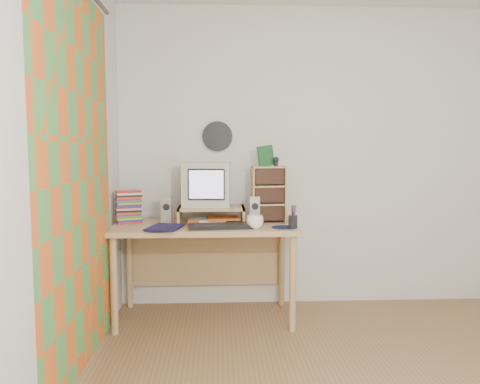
{
  "coord_description": "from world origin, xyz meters",
  "views": [
    {
      "loc": [
        -0.92,
        -2.19,
        1.33
      ],
      "look_at": [
        -0.76,
        1.33,
        1.0
      ],
      "focal_mm": 35.0,
      "sensor_mm": 36.0,
      "label": 1
    }
  ],
  "objects": [
    {
      "name": "curtain",
      "position": [
        -1.71,
        0.48,
        1.15
      ],
      "size": [
        0.0,
        2.2,
        2.2
      ],
      "primitive_type": "plane",
      "rotation": [
        1.57,
        0.0,
        1.57
      ],
      "color": "orange",
      "rests_on": "left_wall"
    },
    {
      "name": "monitor_riser",
      "position": [
        -0.98,
        1.48,
        0.84
      ],
      "size": [
        0.52,
        0.3,
        0.12
      ],
      "color": "tan",
      "rests_on": "desk"
    },
    {
      "name": "cd_rack",
      "position": [
        -0.53,
        1.46,
        0.97
      ],
      "size": [
        0.28,
        0.16,
        0.44
      ],
      "primitive_type": "cube",
      "rotation": [
        0.0,
        0.0,
        0.08
      ],
      "color": "tan",
      "rests_on": "desk"
    },
    {
      "name": "pen_cup",
      "position": [
        -0.38,
        1.16,
        0.82
      ],
      "size": [
        0.07,
        0.07,
        0.13
      ],
      "primitive_type": null,
      "rotation": [
        0.0,
        0.0,
        -0.15
      ],
      "color": "black",
      "rests_on": "desk"
    },
    {
      "name": "game_box",
      "position": [
        -0.55,
        1.44,
        1.27
      ],
      "size": [
        0.13,
        0.07,
        0.16
      ],
      "primitive_type": "cube",
      "rotation": [
        0.0,
        0.0,
        0.34
      ],
      "color": "#175326",
      "rests_on": "cd_rack"
    },
    {
      "name": "papers",
      "position": [
        -0.97,
        1.46,
        0.77
      ],
      "size": [
        0.3,
        0.23,
        0.04
      ],
      "primitive_type": null,
      "rotation": [
        0.0,
        0.0,
        0.09
      ],
      "color": "silver",
      "rests_on": "desk"
    },
    {
      "name": "mousepad",
      "position": [
        -0.44,
        1.18,
        0.75
      ],
      "size": [
        0.24,
        0.24,
        0.0
      ],
      "primitive_type": "cylinder",
      "rotation": [
        0.0,
        0.0,
        -0.34
      ],
      "color": "#0F1633",
      "rests_on": "desk"
    },
    {
      "name": "red_box",
      "position": [
        -1.11,
        1.27,
        0.77
      ],
      "size": [
        0.09,
        0.06,
        0.04
      ],
      "primitive_type": "cube",
      "rotation": [
        0.0,
        0.0,
        -0.15
      ],
      "color": "#D64716",
      "rests_on": "desk"
    },
    {
      "name": "dvd_stack",
      "position": [
        -1.62,
        1.47,
        0.88
      ],
      "size": [
        0.22,
        0.19,
        0.27
      ],
      "primitive_type": null,
      "rotation": [
        0.0,
        0.0,
        0.31
      ],
      "color": "brown",
      "rests_on": "desk"
    },
    {
      "name": "desk",
      "position": [
        -1.03,
        1.44,
        0.62
      ],
      "size": [
        1.4,
        0.7,
        0.75
      ],
      "color": "tan",
      "rests_on": "floor"
    },
    {
      "name": "wall_disc",
      "position": [
        -0.93,
        1.73,
        1.43
      ],
      "size": [
        0.25,
        0.02,
        0.25
      ],
      "primitive_type": "cylinder",
      "rotation": [
        1.57,
        0.0,
        0.0
      ],
      "color": "black",
      "rests_on": "back_wall"
    },
    {
      "name": "webcam",
      "position": [
        -0.47,
        1.42,
        1.23
      ],
      "size": [
        0.05,
        0.05,
        0.08
      ],
      "primitive_type": null,
      "rotation": [
        0.0,
        0.0,
        -0.1
      ],
      "color": "black",
      "rests_on": "cd_rack"
    },
    {
      "name": "crt_monitor",
      "position": [
        -1.02,
        1.53,
        1.04
      ],
      "size": [
        0.39,
        0.39,
        0.35
      ],
      "primitive_type": "cube",
      "rotation": [
        0.0,
        0.0,
        -0.07
      ],
      "color": "beige",
      "rests_on": "monitor_riser"
    },
    {
      "name": "back_wall",
      "position": [
        0.0,
        1.75,
        1.25
      ],
      "size": [
        3.5,
        0.0,
        3.5
      ],
      "primitive_type": "plane",
      "rotation": [
        1.57,
        0.0,
        0.0
      ],
      "color": "silver",
      "rests_on": "floor"
    },
    {
      "name": "speaker_right",
      "position": [
        -0.64,
        1.42,
        0.85
      ],
      "size": [
        0.08,
        0.08,
        0.21
      ],
      "primitive_type": "cube",
      "rotation": [
        0.0,
        0.0,
        -0.04
      ],
      "color": "#AFAEB3",
      "rests_on": "desk"
    },
    {
      "name": "diary",
      "position": [
        -1.42,
        1.17,
        0.78
      ],
      "size": [
        0.3,
        0.25,
        0.05
      ],
      "primitive_type": "imported",
      "rotation": [
        0.0,
        0.0,
        -0.23
      ],
      "color": "#14103B",
      "rests_on": "desk"
    },
    {
      "name": "speaker_left",
      "position": [
        -1.32,
        1.41,
        0.85
      ],
      "size": [
        0.09,
        0.09,
        0.21
      ],
      "primitive_type": "cube",
      "rotation": [
        0.0,
        0.0,
        -0.14
      ],
      "color": "#AFAEB3",
      "rests_on": "desk"
    },
    {
      "name": "keyboard",
      "position": [
        -0.91,
        1.17,
        0.77
      ],
      "size": [
        0.47,
        0.2,
        0.03
      ],
      "primitive_type": "cube",
      "rotation": [
        0.0,
        0.0,
        0.1
      ],
      "color": "black",
      "rests_on": "desk"
    },
    {
      "name": "left_wall",
      "position": [
        -1.75,
        0.0,
        1.25
      ],
      "size": [
        0.0,
        3.5,
        3.5
      ],
      "primitive_type": "plane",
      "rotation": [
        1.57,
        0.0,
        1.57
      ],
      "color": "silver",
      "rests_on": "floor"
    },
    {
      "name": "mug",
      "position": [
        -0.66,
        1.15,
        0.8
      ],
      "size": [
        0.15,
        0.15,
        0.1
      ],
      "primitive_type": "imported",
      "rotation": [
        0.0,
        0.0,
        0.21
      ],
      "color": "white",
      "rests_on": "desk"
    }
  ]
}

